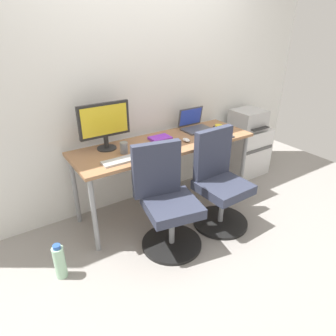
# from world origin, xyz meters

# --- Properties ---
(ground_plane) EXTENTS (5.28, 5.28, 0.00)m
(ground_plane) POSITION_xyz_m (0.00, 0.00, 0.00)
(ground_plane) COLOR gray
(back_wall) EXTENTS (4.40, 0.04, 2.60)m
(back_wall) POSITION_xyz_m (0.00, 0.38, 1.30)
(back_wall) COLOR white
(back_wall) RESTS_ON ground
(desk) EXTENTS (1.84, 0.61, 0.75)m
(desk) POSITION_xyz_m (0.00, 0.00, 0.68)
(desk) COLOR #996B47
(desk) RESTS_ON ground
(office_chair_left) EXTENTS (0.54, 0.54, 0.94)m
(office_chair_left) POSITION_xyz_m (-0.31, -0.49, 0.42)
(office_chair_left) COLOR black
(office_chair_left) RESTS_ON ground
(office_chair_right) EXTENTS (0.54, 0.54, 0.94)m
(office_chair_right) POSITION_xyz_m (0.30, -0.49, 0.42)
(office_chair_right) COLOR black
(office_chair_right) RESTS_ON ground
(side_cabinet) EXTENTS (0.55, 0.44, 0.61)m
(side_cabinet) POSITION_xyz_m (1.31, 0.13, 0.30)
(side_cabinet) COLOR silver
(side_cabinet) RESTS_ON ground
(printer) EXTENTS (0.38, 0.40, 0.24)m
(printer) POSITION_xyz_m (1.31, 0.13, 0.73)
(printer) COLOR #B7B7B7
(printer) RESTS_ON side_cabinet
(water_bottle_on_floor) EXTENTS (0.09, 0.09, 0.31)m
(water_bottle_on_floor) POSITION_xyz_m (-1.23, -0.38, 0.15)
(water_bottle_on_floor) COLOR #A5D8B2
(water_bottle_on_floor) RESTS_ON ground
(desktop_monitor) EXTENTS (0.48, 0.18, 0.43)m
(desktop_monitor) POSITION_xyz_m (-0.55, 0.16, 1.00)
(desktop_monitor) COLOR #262626
(desktop_monitor) RESTS_ON desk
(open_laptop) EXTENTS (0.31, 0.26, 0.23)m
(open_laptop) POSITION_xyz_m (0.48, 0.16, 0.81)
(open_laptop) COLOR #4C4C51
(open_laptop) RESTS_ON desk
(keyboard_by_monitor) EXTENTS (0.34, 0.12, 0.02)m
(keyboard_by_monitor) POSITION_xyz_m (-0.55, -0.17, 0.76)
(keyboard_by_monitor) COLOR #B7B7B7
(keyboard_by_monitor) RESTS_ON desk
(keyboard_by_laptop) EXTENTS (0.34, 0.12, 0.02)m
(keyboard_by_laptop) POSITION_xyz_m (0.49, -0.22, 0.76)
(keyboard_by_laptop) COLOR #515156
(keyboard_by_laptop) RESTS_ON desk
(mouse_by_monitor) EXTENTS (0.06, 0.10, 0.03)m
(mouse_by_monitor) POSITION_xyz_m (0.69, 0.03, 0.77)
(mouse_by_monitor) COLOR #2D2D2D
(mouse_by_monitor) RESTS_ON desk
(mouse_by_laptop) EXTENTS (0.06, 0.10, 0.03)m
(mouse_by_laptop) POSITION_xyz_m (0.18, -0.10, 0.77)
(mouse_by_laptop) COLOR silver
(mouse_by_laptop) RESTS_ON desk
(coffee_mug) EXTENTS (0.08, 0.08, 0.09)m
(coffee_mug) POSITION_xyz_m (0.61, -0.09, 0.80)
(coffee_mug) COLOR yellow
(coffee_mug) RESTS_ON desk
(pen_cup) EXTENTS (0.07, 0.07, 0.10)m
(pen_cup) POSITION_xyz_m (-0.46, -0.02, 0.80)
(pen_cup) COLOR slate
(pen_cup) RESTS_ON desk
(notebook) EXTENTS (0.21, 0.15, 0.03)m
(notebook) POSITION_xyz_m (0.00, 0.09, 0.76)
(notebook) COLOR purple
(notebook) RESTS_ON desk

